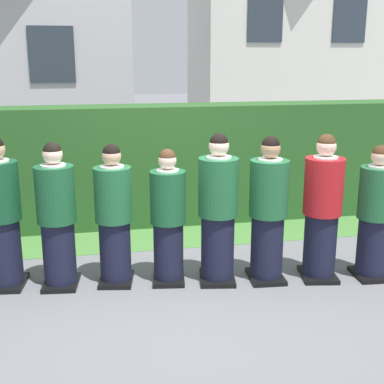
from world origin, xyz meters
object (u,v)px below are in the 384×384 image
(student_front_row_1, at_px, (57,219))
(student_front_row_4, at_px, (218,213))
(student_front_row_2, at_px, (114,219))
(student_front_row_7, at_px, (375,216))
(student_front_row_5, at_px, (268,213))
(student_front_row_0, at_px, (1,217))
(student_in_red_blazer, at_px, (322,211))
(student_front_row_3, at_px, (168,220))

(student_front_row_1, height_order, student_front_row_4, student_front_row_4)
(student_front_row_2, height_order, student_front_row_7, student_front_row_2)
(student_front_row_5, relative_size, student_front_row_7, 1.07)
(student_front_row_0, distance_m, student_in_red_blazer, 3.55)
(student_front_row_2, xyz_separation_m, student_front_row_7, (2.91, -0.43, -0.02))
(student_front_row_1, distance_m, student_front_row_4, 1.77)
(student_front_row_7, bearing_deg, student_front_row_3, 171.63)
(student_front_row_5, distance_m, student_front_row_7, 1.23)
(student_front_row_0, relative_size, student_front_row_2, 1.06)
(student_front_row_4, bearing_deg, student_front_row_3, 170.77)
(student_front_row_4, height_order, student_in_red_blazer, student_front_row_4)
(student_front_row_3, distance_m, student_in_red_blazer, 1.74)
(student_front_row_5, bearing_deg, student_front_row_2, 171.51)
(student_front_row_4, relative_size, student_in_red_blazer, 1.01)
(student_front_row_3, height_order, student_front_row_5, student_front_row_5)
(student_front_row_1, distance_m, student_in_red_blazer, 2.95)
(student_front_row_2, height_order, student_in_red_blazer, student_in_red_blazer)
(student_front_row_7, bearing_deg, student_front_row_4, 171.89)
(student_front_row_0, height_order, student_front_row_1, student_front_row_0)
(student_front_row_1, distance_m, student_front_row_5, 2.33)
(student_front_row_5, bearing_deg, student_in_red_blazer, -6.72)
(student_front_row_3, xyz_separation_m, student_in_red_blazer, (1.72, -0.24, 0.07))
(student_front_row_4, distance_m, student_front_row_5, 0.56)
(student_front_row_2, bearing_deg, student_in_red_blazer, -8.02)
(student_front_row_3, distance_m, student_front_row_5, 1.12)
(student_in_red_blazer, bearing_deg, student_front_row_4, 172.71)
(student_front_row_3, xyz_separation_m, student_front_row_7, (2.32, -0.34, 0.01))
(student_front_row_0, height_order, student_front_row_5, student_front_row_0)
(student_front_row_7, bearing_deg, student_front_row_5, 171.80)
(student_front_row_1, height_order, student_front_row_7, student_front_row_1)
(student_front_row_0, distance_m, student_front_row_3, 1.81)
(student_front_row_0, relative_size, student_front_row_1, 1.04)
(student_front_row_4, distance_m, student_front_row_7, 1.79)
(student_front_row_1, xyz_separation_m, student_in_red_blazer, (2.93, -0.36, 0.03))
(student_front_row_7, bearing_deg, student_front_row_2, 171.64)
(student_front_row_1, height_order, student_front_row_2, student_front_row_1)
(student_front_row_1, height_order, student_in_red_blazer, student_in_red_blazer)
(student_in_red_blazer, relative_size, student_front_row_7, 1.08)
(student_front_row_3, distance_m, student_front_row_7, 2.34)
(student_front_row_2, relative_size, student_front_row_3, 1.04)
(student_front_row_0, distance_m, student_front_row_7, 4.16)
(student_front_row_1, xyz_separation_m, student_front_row_4, (1.75, -0.21, 0.03))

